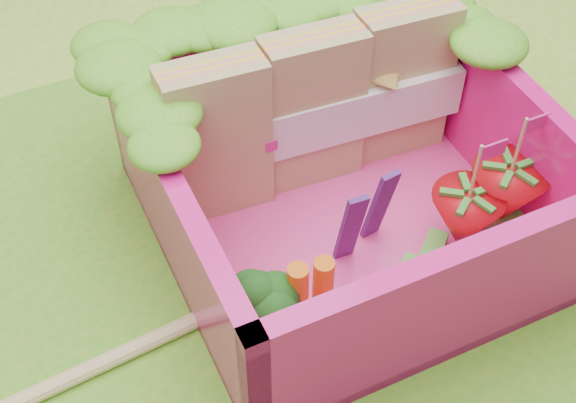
# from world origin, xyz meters

# --- Properties ---
(ground) EXTENTS (14.00, 14.00, 0.00)m
(ground) POSITION_xyz_m (0.00, 0.00, 0.00)
(ground) COLOR #92B533
(ground) RESTS_ON ground
(placemat) EXTENTS (2.60, 2.60, 0.03)m
(placemat) POSITION_xyz_m (0.00, 0.00, 0.01)
(placemat) COLOR #55A725
(placemat) RESTS_ON ground
(bento_floor) EXTENTS (1.30, 1.30, 0.05)m
(bento_floor) POSITION_xyz_m (0.45, 0.01, 0.06)
(bento_floor) COLOR #ED3C90
(bento_floor) RESTS_ON placemat
(bento_box) EXTENTS (1.30, 1.30, 0.55)m
(bento_box) POSITION_xyz_m (0.45, 0.01, 0.31)
(bento_box) COLOR #DE1277
(bento_box) RESTS_ON placemat
(lettuce_ruffle) EXTENTS (1.43, 0.83, 0.11)m
(lettuce_ruffle) POSITION_xyz_m (0.45, 0.51, 0.64)
(lettuce_ruffle) COLOR #3F951B
(lettuce_ruffle) RESTS_ON bento_box
(sandwich_stack) EXTENTS (1.16, 0.25, 0.64)m
(sandwich_stack) POSITION_xyz_m (0.46, 0.29, 0.39)
(sandwich_stack) COLOR tan
(sandwich_stack) RESTS_ON bento_floor
(broccoli) EXTENTS (0.33, 0.33, 0.25)m
(broccoli) POSITION_xyz_m (-0.02, -0.33, 0.25)
(broccoli) COLOR #7BAF55
(broccoli) RESTS_ON bento_floor
(carrot_sticks) EXTENTS (0.17, 0.09, 0.29)m
(carrot_sticks) POSITION_xyz_m (0.15, -0.31, 0.21)
(carrot_sticks) COLOR orange
(carrot_sticks) RESTS_ON bento_floor
(purple_wedges) EXTENTS (0.21, 0.07, 0.38)m
(purple_wedges) POSITION_xyz_m (0.44, -0.15, 0.27)
(purple_wedges) COLOR #441B5F
(purple_wedges) RESTS_ON bento_floor
(strawberry_left) EXTENTS (0.25, 0.25, 0.49)m
(strawberry_left) POSITION_xyz_m (0.76, -0.27, 0.21)
(strawberry_left) COLOR red
(strawberry_left) RESTS_ON bento_floor
(strawberry_right) EXTENTS (0.27, 0.27, 0.51)m
(strawberry_right) POSITION_xyz_m (0.95, -0.24, 0.22)
(strawberry_right) COLOR red
(strawberry_right) RESTS_ON bento_floor
(snap_peas) EXTENTS (0.66, 0.57, 0.05)m
(snap_peas) POSITION_xyz_m (0.78, -0.26, 0.11)
(snap_peas) COLOR #50A534
(snap_peas) RESTS_ON bento_floor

